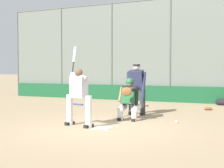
{
  "coord_description": "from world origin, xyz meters",
  "views": [
    {
      "loc": [
        -3.29,
        6.93,
        1.43
      ],
      "look_at": [
        0.2,
        -1.0,
        1.05
      ],
      "focal_mm": 50.0,
      "sensor_mm": 36.0,
      "label": 1
    }
  ],
  "objects_px": {
    "spare_bat_by_padding": "(141,107)",
    "spare_bat_near_backstop": "(77,104)",
    "umpire_home": "(136,88)",
    "fielding_glove_on_dirt": "(208,109)",
    "baseball_loose": "(177,122)",
    "batter_at_plate": "(79,95)",
    "catcher_behind_plate": "(129,98)"
  },
  "relations": [
    {
      "from": "catcher_behind_plate",
      "to": "spare_bat_near_backstop",
      "type": "xyz_separation_m",
      "value": [
        3.33,
        -2.75,
        -0.6
      ]
    },
    {
      "from": "umpire_home",
      "to": "spare_bat_by_padding",
      "type": "relative_size",
      "value": 2.06
    },
    {
      "from": "batter_at_plate",
      "to": "fielding_glove_on_dirt",
      "type": "bearing_deg",
      "value": -106.03
    },
    {
      "from": "batter_at_plate",
      "to": "spare_bat_by_padding",
      "type": "relative_size",
      "value": 2.61
    },
    {
      "from": "spare_bat_near_backstop",
      "to": "umpire_home",
      "type": "bearing_deg",
      "value": -16.69
    },
    {
      "from": "baseball_loose",
      "to": "catcher_behind_plate",
      "type": "bearing_deg",
      "value": -1.59
    },
    {
      "from": "spare_bat_near_backstop",
      "to": "spare_bat_by_padding",
      "type": "bearing_deg",
      "value": 16.23
    },
    {
      "from": "spare_bat_by_padding",
      "to": "baseball_loose",
      "type": "distance_m",
      "value": 3.62
    },
    {
      "from": "batter_at_plate",
      "to": "spare_bat_near_backstop",
      "type": "distance_m",
      "value": 4.98
    },
    {
      "from": "batter_at_plate",
      "to": "catcher_behind_plate",
      "type": "relative_size",
      "value": 1.71
    },
    {
      "from": "batter_at_plate",
      "to": "catcher_behind_plate",
      "type": "distance_m",
      "value": 1.7
    },
    {
      "from": "umpire_home",
      "to": "spare_bat_near_backstop",
      "type": "distance_m",
      "value": 3.72
    },
    {
      "from": "spare_bat_near_backstop",
      "to": "baseball_loose",
      "type": "height_order",
      "value": "baseball_loose"
    },
    {
      "from": "umpire_home",
      "to": "batter_at_plate",
      "type": "bearing_deg",
      "value": 74.4
    },
    {
      "from": "fielding_glove_on_dirt",
      "to": "baseball_loose",
      "type": "distance_m",
      "value": 3.28
    },
    {
      "from": "batter_at_plate",
      "to": "baseball_loose",
      "type": "bearing_deg",
      "value": -133.5
    },
    {
      "from": "catcher_behind_plate",
      "to": "baseball_loose",
      "type": "distance_m",
      "value": 1.51
    },
    {
      "from": "batter_at_plate",
      "to": "spare_bat_near_backstop",
      "type": "relative_size",
      "value": 2.47
    },
    {
      "from": "umpire_home",
      "to": "baseball_loose",
      "type": "height_order",
      "value": "umpire_home"
    },
    {
      "from": "fielding_glove_on_dirt",
      "to": "spare_bat_by_padding",
      "type": "bearing_deg",
      "value": 5.6
    },
    {
      "from": "catcher_behind_plate",
      "to": "baseball_loose",
      "type": "xyz_separation_m",
      "value": [
        -1.39,
        0.04,
        -0.59
      ]
    },
    {
      "from": "batter_at_plate",
      "to": "catcher_behind_plate",
      "type": "height_order",
      "value": "batter_at_plate"
    },
    {
      "from": "spare_bat_near_backstop",
      "to": "baseball_loose",
      "type": "distance_m",
      "value": 5.48
    },
    {
      "from": "catcher_behind_plate",
      "to": "fielding_glove_on_dirt",
      "type": "distance_m",
      "value": 3.74
    },
    {
      "from": "fielding_glove_on_dirt",
      "to": "baseball_loose",
      "type": "relative_size",
      "value": 3.9
    },
    {
      "from": "spare_bat_near_backstop",
      "to": "spare_bat_by_padding",
      "type": "relative_size",
      "value": 1.06
    },
    {
      "from": "batter_at_plate",
      "to": "umpire_home",
      "type": "distance_m",
      "value": 2.61
    },
    {
      "from": "batter_at_plate",
      "to": "spare_bat_near_backstop",
      "type": "height_order",
      "value": "batter_at_plate"
    },
    {
      "from": "baseball_loose",
      "to": "spare_bat_near_backstop",
      "type": "bearing_deg",
      "value": -30.57
    },
    {
      "from": "umpire_home",
      "to": "fielding_glove_on_dirt",
      "type": "xyz_separation_m",
      "value": [
        -1.96,
        -2.17,
        -0.83
      ]
    },
    {
      "from": "batter_at_plate",
      "to": "baseball_loose",
      "type": "xyz_separation_m",
      "value": [
        -2.21,
        -1.44,
        -0.77
      ]
    },
    {
      "from": "spare_bat_by_padding",
      "to": "spare_bat_near_backstop",
      "type": "bearing_deg",
      "value": -69.37
    }
  ]
}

